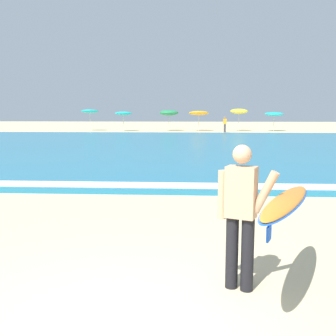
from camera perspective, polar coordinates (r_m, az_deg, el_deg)
The scene contains 11 objects.
ground_plane at distance 4.28m, azimuth -7.05°, elevation -21.44°, with size 160.00×160.00×0.00m, color beige.
sea at distance 24.04m, azimuth 1.74°, elevation 3.19°, with size 120.00×28.00×0.14m, color teal.
surf_foam at distance 10.74m, azimuth -0.40°, elevation -2.46°, with size 120.00×0.84×0.01m, color white.
surfer_with_board at distance 4.69m, azimuth 13.21°, elevation -5.41°, with size 1.34×2.35×1.73m.
beach_umbrella_0 at distance 45.33m, azimuth -11.07°, elevation 7.93°, with size 1.89×1.91×2.38m.
beach_umbrella_1 at distance 43.42m, azimuth -6.37°, elevation 7.73°, with size 1.81×1.82×2.11m.
beach_umbrella_2 at distance 44.10m, azimuth 0.13°, elevation 7.86°, with size 2.05×2.05×2.27m.
beach_umbrella_3 at distance 44.21m, azimuth 4.40°, elevation 7.80°, with size 2.16×2.19×2.23m.
beach_umbrella_4 at distance 44.62m, azimuth 10.06°, elevation 7.96°, with size 1.88×1.92×2.47m.
beach_umbrella_5 at distance 44.74m, azimuth 14.86°, elevation 7.44°, with size 2.01×2.03×2.09m.
beachgoer_near_row_left at distance 41.30m, azimuth 8.09°, elevation 6.22°, with size 0.32×0.20×1.58m.
Camera 1 is at (0.71, -3.66, 2.10)m, focal length 42.86 mm.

